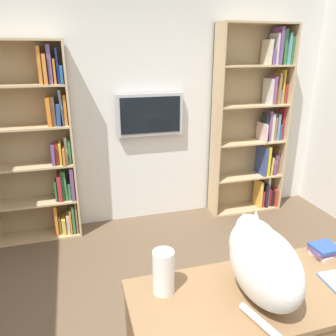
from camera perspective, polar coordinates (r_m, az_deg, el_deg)
The scene contains 8 objects.
wall_back at distance 3.85m, azimuth -4.01°, elevation 10.35°, with size 4.52×0.06×2.70m, color silver.
bookshelf_left at distance 4.23m, azimuth 14.95°, elevation 7.36°, with size 0.90×0.28×2.24m.
bookshelf_right at distance 3.70m, azimuth -20.75°, elevation 3.15°, with size 0.87×0.28×2.05m.
wall_mounted_tv at distance 3.79m, azimuth -3.06°, elevation 9.01°, with size 0.75×0.07×0.47m.
desk at distance 2.00m, azimuth 17.01°, elevation -22.30°, with size 1.48×0.58×0.77m.
cat at distance 1.78m, azimuth 15.50°, elevation -14.73°, with size 0.29×0.64×0.39m.
paper_towel_roll at distance 1.78m, azimuth -0.77°, elevation -17.22°, with size 0.11×0.11×0.24m, color white.
desk_book_stack at distance 2.30m, azimuth 25.01°, elevation -12.53°, with size 0.16×0.15×0.07m.
Camera 1 is at (0.79, 1.49, 1.95)m, focal length 35.93 mm.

